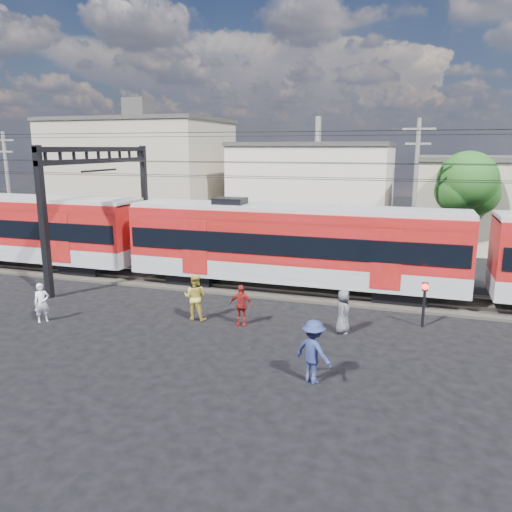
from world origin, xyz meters
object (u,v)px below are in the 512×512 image
object	(u,v)px
commuter_train	(297,243)
pedestrian_c	(313,352)
pedestrian_a	(42,303)
crossing_signal	(424,296)

from	to	relation	value
commuter_train	pedestrian_c	distance (m)	9.76
pedestrian_a	commuter_train	bearing A→B (deg)	-12.70
commuter_train	pedestrian_c	world-z (taller)	commuter_train
pedestrian_a	crossing_signal	size ratio (longest dim) A/B	0.88
pedestrian_c	crossing_signal	distance (m)	6.75
commuter_train	crossing_signal	xyz separation A→B (m)	(5.87, -3.30, -1.15)
crossing_signal	pedestrian_a	bearing A→B (deg)	-164.43
commuter_train	pedestrian_a	size ratio (longest dim) A/B	31.62
commuter_train	crossing_signal	world-z (taller)	commuter_train
pedestrian_a	crossing_signal	world-z (taller)	crossing_signal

